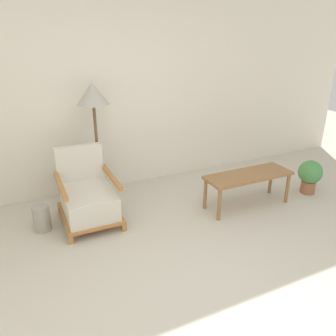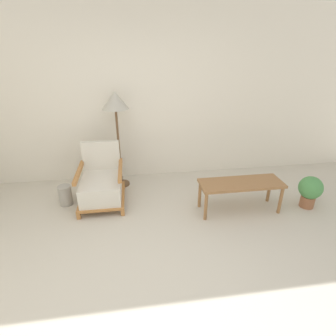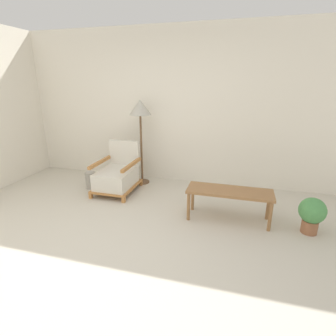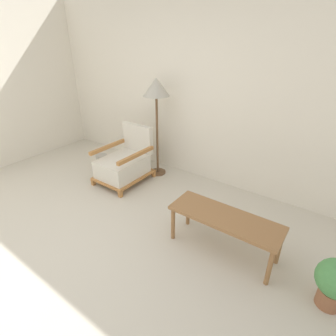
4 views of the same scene
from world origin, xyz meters
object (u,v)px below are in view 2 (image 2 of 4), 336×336
floor_lamp (115,106)px  potted_plant (310,190)px  vase (65,195)px  armchair (102,184)px  coffee_table (241,186)px

floor_lamp → potted_plant: size_ratio=3.25×
floor_lamp → vase: bearing=-148.0°
armchair → vase: bearing=-179.2°
armchair → coffee_table: 1.94m
armchair → coffee_table: armchair is taller
potted_plant → coffee_table: bearing=176.4°
floor_lamp → coffee_table: 2.10m
coffee_table → potted_plant: size_ratio=2.41×
armchair → coffee_table: size_ratio=0.73×
vase → potted_plant: (3.39, -0.56, 0.12)m
floor_lamp → coffee_table: (1.61, -0.98, -0.92)m
floor_lamp → coffee_table: bearing=-31.3°
vase → floor_lamp: bearing=32.0°
floor_lamp → potted_plant: 2.99m
vase → potted_plant: size_ratio=0.63×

